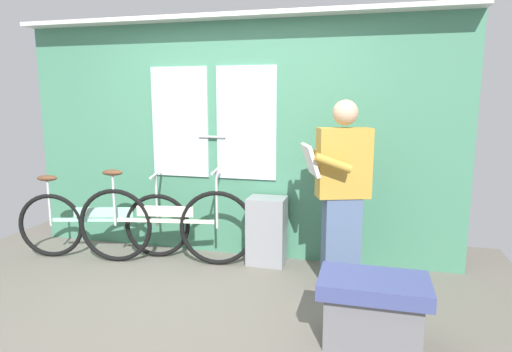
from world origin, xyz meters
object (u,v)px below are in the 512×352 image
object	(u,v)px
trash_bin_by_wall	(267,231)
bicycle_near_door	(165,224)
bench_seat_corner	(373,309)
bicycle_leaning_behind	(103,223)
passenger_reading_newspaper	(341,190)

from	to	relation	value
trash_bin_by_wall	bicycle_near_door	bearing A→B (deg)	-165.47
bicycle_near_door	bench_seat_corner	xyz separation A→B (m)	(1.95, -0.97, -0.15)
bicycle_leaning_behind	passenger_reading_newspaper	distance (m)	2.39
trash_bin_by_wall	bench_seat_corner	size ratio (longest dim) A/B	0.93
bicycle_leaning_behind	bench_seat_corner	size ratio (longest dim) A/B	2.40
bicycle_near_door	trash_bin_by_wall	distance (m)	0.99
passenger_reading_newspaper	bench_seat_corner	xyz separation A→B (m)	(0.28, -0.90, -0.59)
bicycle_near_door	trash_bin_by_wall	size ratio (longest dim) A/B	2.63
passenger_reading_newspaper	bench_seat_corner	distance (m)	1.11
passenger_reading_newspaper	trash_bin_by_wall	bearing A→B (deg)	-43.37
bicycle_near_door	bicycle_leaning_behind	distance (m)	0.68
bicycle_near_door	bicycle_leaning_behind	xyz separation A→B (m)	(-0.68, 0.00, -0.04)
bench_seat_corner	bicycle_near_door	bearing A→B (deg)	153.53
passenger_reading_newspaper	bench_seat_corner	bearing A→B (deg)	88.05
bicycle_leaning_behind	trash_bin_by_wall	xyz separation A→B (m)	(1.63, 0.24, -0.02)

